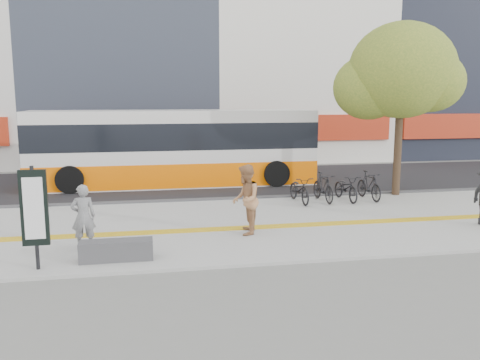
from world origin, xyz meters
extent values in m
plane|color=slate|center=(0.00, 0.00, 0.00)|extent=(120.00, 120.00, 0.00)
cube|color=gray|center=(0.00, 1.50, 0.04)|extent=(40.00, 7.00, 0.08)
cube|color=gold|center=(0.00, 1.00, 0.09)|extent=(40.00, 0.45, 0.01)
cube|color=black|center=(0.00, 9.00, 0.03)|extent=(40.00, 8.00, 0.06)
cube|color=#3C3D3F|center=(0.00, 5.00, 0.07)|extent=(40.00, 0.25, 0.14)
cube|color=#B72D13|center=(2.00, 14.05, 2.00)|extent=(19.00, 0.50, 1.40)
cube|color=#3C3D3F|center=(-2.60, -1.20, 0.30)|extent=(1.60, 0.45, 0.45)
cylinder|color=black|center=(-4.20, -1.50, 1.18)|extent=(0.08, 0.08, 2.20)
cube|color=black|center=(-4.20, -1.50, 1.40)|extent=(0.55, 0.08, 1.60)
cube|color=white|center=(-4.20, -1.55, 1.40)|extent=(0.40, 0.02, 1.30)
cylinder|color=#322117|center=(7.20, 4.70, 1.68)|extent=(0.28, 0.28, 3.20)
ellipsoid|color=#4D6B23|center=(7.20, 4.70, 4.60)|extent=(3.80, 3.80, 3.42)
ellipsoid|color=#4D6B23|center=(6.20, 5.20, 4.00)|extent=(2.60, 2.60, 2.34)
ellipsoid|color=#4D6B23|center=(8.10, 4.30, 4.20)|extent=(2.40, 2.40, 2.16)
ellipsoid|color=#4D6B23|center=(7.50, 5.50, 5.40)|extent=(2.20, 2.20, 1.98)
cube|color=silver|center=(-0.71, 8.50, 1.59)|extent=(11.48, 2.39, 3.06)
cube|color=#F16601|center=(-0.71, 8.50, 0.59)|extent=(11.50, 2.41, 0.96)
cube|color=black|center=(-0.71, 8.50, 2.12)|extent=(11.50, 2.41, 1.05)
cylinder|color=black|center=(-4.72, 7.30, 0.59)|extent=(1.05, 0.33, 1.05)
cylinder|color=black|center=(-4.72, 9.70, 0.59)|extent=(1.05, 0.33, 1.05)
cylinder|color=black|center=(3.31, 7.30, 0.59)|extent=(1.05, 0.33, 1.05)
cylinder|color=black|center=(3.31, 9.70, 0.59)|extent=(1.05, 0.33, 1.05)
imported|color=black|center=(3.26, 4.00, 0.53)|extent=(0.71, 1.76, 0.91)
imported|color=black|center=(4.11, 4.00, 0.58)|extent=(0.58, 1.70, 1.01)
imported|color=black|center=(4.95, 4.00, 0.53)|extent=(0.71, 1.76, 0.91)
imported|color=black|center=(5.80, 4.00, 0.58)|extent=(0.58, 1.70, 1.01)
imported|color=black|center=(-3.40, -0.14, 0.86)|extent=(0.61, 0.45, 1.56)
imported|color=#A8754B|center=(0.65, 0.40, 1.01)|extent=(0.89, 1.04, 1.85)
camera|label=1|loc=(-1.91, -12.33, 3.68)|focal=37.82mm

